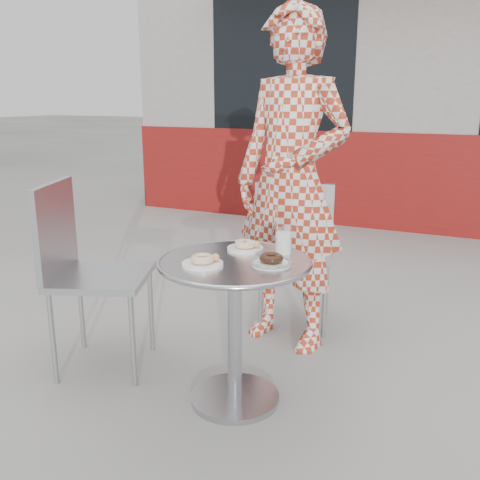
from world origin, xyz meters
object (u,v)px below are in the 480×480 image
at_px(seated_person, 291,182).
at_px(chair_far, 295,281).
at_px(bistro_table, 235,296).
at_px(milk_cup, 283,242).
at_px(chair_left, 101,312).
at_px(plate_near, 203,261).
at_px(plate_far, 246,246).
at_px(plate_checker, 271,261).

bearing_deg(seated_person, chair_far, 111.42).
distance_m(bistro_table, milk_cup, 0.32).
height_order(chair_far, chair_left, chair_left).
xyz_separation_m(chair_left, plate_near, (0.67, -0.13, 0.40)).
distance_m(chair_far, chair_left, 1.16).
bearing_deg(plate_far, chair_far, 91.44).
xyz_separation_m(chair_far, milk_cup, (0.20, -0.74, 0.45)).
xyz_separation_m(seated_person, plate_checker, (0.17, -0.70, -0.22)).
bearing_deg(plate_far, bistro_table, -81.87).
bearing_deg(chair_far, plate_near, 73.69).
bearing_deg(milk_cup, bistro_table, -129.82).
distance_m(chair_left, milk_cup, 1.02).
bearing_deg(seated_person, chair_left, -125.86).
bearing_deg(bistro_table, plate_checker, 3.18).
relative_size(plate_near, plate_checker, 1.00).
bearing_deg(plate_near, plate_far, 77.52).
distance_m(bistro_table, seated_person, 0.81).
bearing_deg(plate_checker, chair_far, 102.78).
height_order(plate_far, plate_checker, same).
distance_m(plate_near, plate_checker, 0.28).
relative_size(seated_person, plate_far, 11.00).
xyz_separation_m(chair_far, plate_far, (0.02, -0.76, 0.41)).
relative_size(chair_far, milk_cup, 7.68).
relative_size(bistro_table, plate_near, 3.93).
xyz_separation_m(chair_far, chair_left, (-0.71, -0.91, 0.02)).
bearing_deg(chair_far, milk_cup, 90.84).
bearing_deg(plate_checker, plate_near, -153.25).
relative_size(chair_left, plate_checker, 5.52).
relative_size(chair_far, plate_near, 5.24).
height_order(chair_left, plate_near, chair_left).
xyz_separation_m(plate_far, plate_checker, (0.19, -0.16, -0.00)).
height_order(plate_far, milk_cup, milk_cup).
xyz_separation_m(chair_left, milk_cup, (0.91, 0.17, 0.44)).
distance_m(seated_person, plate_far, 0.58).
bearing_deg(milk_cup, plate_far, -175.33).
bearing_deg(bistro_table, milk_cup, 50.18).
height_order(bistro_table, plate_checker, plate_checker).
relative_size(chair_left, milk_cup, 8.12).
distance_m(chair_left, seated_person, 1.19).
xyz_separation_m(bistro_table, seated_person, (-0.01, 0.71, 0.40)).
height_order(bistro_table, plate_far, plate_far).
distance_m(chair_far, seated_person, 0.67).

